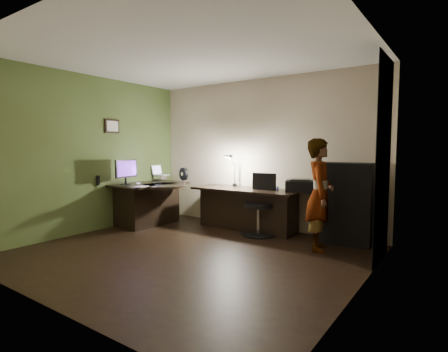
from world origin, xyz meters
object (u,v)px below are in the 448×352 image
Objects in this scene: office_chair at (259,205)px; monitor at (126,176)px; desk_left at (149,204)px; desk_right at (246,209)px; cabinet at (344,203)px; person at (320,195)px.

monitor is at bearing -161.15° from office_chair.
desk_left is 2.18m from office_chair.
desk_right is at bearing 28.57° from monitor.
cabinet reaches higher than office_chair.
person is at bearing -17.82° from office_chair.
person is at bearing -15.87° from desk_right.
office_chair is at bearing 15.16° from desk_left.
office_chair reaches higher than desk_left.
desk_right is at bearing 54.60° from person.
cabinet is at bearing 7.17° from office_chair.
cabinet is 0.77× the size of person.
monitor is at bearing -145.55° from desk_right.
desk_right is 0.45m from office_chair.
desk_right is at bearing 145.87° from office_chair.
desk_right is (1.74, 0.67, -0.02)m from desk_left.
monitor reaches higher than desk_left.
cabinet is at bearing 3.95° from desk_right.
desk_left is at bearing -169.51° from cabinet.
cabinet is at bearing 15.11° from monitor.
desk_right is 1.71m from cabinet.
desk_left is at bearing -173.78° from office_chair.
desk_left is 1.33× the size of office_chair.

